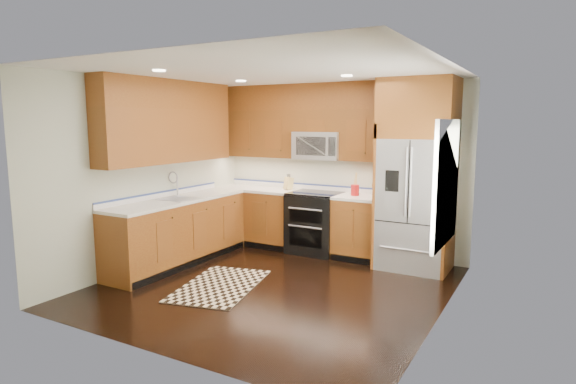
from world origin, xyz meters
The scene contains 16 objects.
ground centered at (0.00, 0.00, 0.00)m, with size 4.00×4.00×0.00m, color black.
wall_back centered at (0.00, 2.00, 1.30)m, with size 4.00×0.02×2.60m, color beige.
wall_left centered at (-2.00, 0.00, 1.30)m, with size 0.02×4.00×2.60m, color beige.
wall_right centered at (2.00, 0.00, 1.30)m, with size 0.02×4.00×2.60m, color beige.
window centered at (1.98, 0.20, 1.40)m, with size 0.04×1.10×1.30m.
base_cabinets centered at (-1.23, 0.90, 0.45)m, with size 2.85×3.00×0.90m.
countertop centered at (-1.09, 1.01, 0.92)m, with size 2.86×3.01×0.04m.
upper_cabinets centered at (-1.15, 1.09, 2.02)m, with size 2.85×3.00×1.15m.
range centered at (-0.25, 1.67, 0.47)m, with size 0.76×0.67×0.95m.
microwave centered at (-0.25, 1.80, 1.66)m, with size 0.76×0.40×0.42m.
refrigerator centered at (1.30, 1.63, 1.30)m, with size 0.98×0.75×2.60m.
sink_faucet centered at (-1.73, 0.23, 0.99)m, with size 0.54×0.44×0.37m.
rug centered at (-0.59, -0.30, 0.01)m, with size 0.86×1.43×0.01m, color black.
knife_block centered at (-0.78, 1.79, 1.04)m, with size 0.12×0.15×0.25m.
utensil_crock centered at (0.38, 1.72, 1.06)m, with size 0.14×0.14×0.34m.
cutting_board centered at (0.75, 1.88, 0.95)m, with size 0.31×0.31×0.02m, color brown.
Camera 1 is at (2.96, -4.90, 2.03)m, focal length 30.00 mm.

